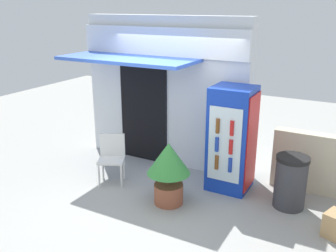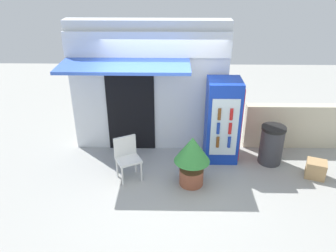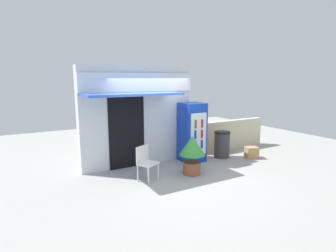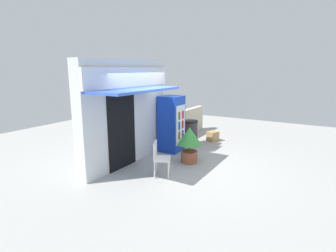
{
  "view_description": "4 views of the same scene",
  "coord_description": "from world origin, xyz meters",
  "px_view_note": "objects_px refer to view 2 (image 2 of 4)",
  "views": [
    {
      "loc": [
        3.07,
        -4.75,
        3.03
      ],
      "look_at": [
        0.23,
        0.46,
        1.08
      ],
      "focal_mm": 39.82,
      "sensor_mm": 36.0,
      "label": 1
    },
    {
      "loc": [
        0.2,
        -5.41,
        3.94
      ],
      "look_at": [
        0.09,
        0.42,
        0.99
      ],
      "focal_mm": 35.8,
      "sensor_mm": 36.0,
      "label": 2
    },
    {
      "loc": [
        -3.37,
        -5.74,
        2.51
      ],
      "look_at": [
        0.17,
        0.51,
        1.23
      ],
      "focal_mm": 28.92,
      "sensor_mm": 36.0,
      "label": 3
    },
    {
      "loc": [
        -5.92,
        -3.29,
        2.61
      ],
      "look_at": [
        0.29,
        0.45,
        1.04
      ],
      "focal_mm": 28.4,
      "sensor_mm": 36.0,
      "label": 4
    }
  ],
  "objects_px": {
    "drink_cooler": "(223,121)",
    "trash_bin": "(271,145)",
    "plastic_chair": "(127,155)",
    "cardboard_box": "(316,169)",
    "potted_plant_near_shop": "(192,156)"
  },
  "relations": [
    {
      "from": "plastic_chair",
      "to": "potted_plant_near_shop",
      "type": "distance_m",
      "value": 1.27
    },
    {
      "from": "trash_bin",
      "to": "cardboard_box",
      "type": "xyz_separation_m",
      "value": [
        0.77,
        -0.53,
        -0.25
      ]
    },
    {
      "from": "potted_plant_near_shop",
      "to": "trash_bin",
      "type": "xyz_separation_m",
      "value": [
        1.71,
        0.8,
        -0.2
      ]
    },
    {
      "from": "potted_plant_near_shop",
      "to": "drink_cooler",
      "type": "bearing_deg",
      "value": 55.38
    },
    {
      "from": "drink_cooler",
      "to": "potted_plant_near_shop",
      "type": "height_order",
      "value": "drink_cooler"
    },
    {
      "from": "drink_cooler",
      "to": "trash_bin",
      "type": "distance_m",
      "value": 1.15
    },
    {
      "from": "drink_cooler",
      "to": "potted_plant_near_shop",
      "type": "relative_size",
      "value": 1.74
    },
    {
      "from": "trash_bin",
      "to": "cardboard_box",
      "type": "distance_m",
      "value": 0.97
    },
    {
      "from": "plastic_chair",
      "to": "potted_plant_near_shop",
      "type": "height_order",
      "value": "potted_plant_near_shop"
    },
    {
      "from": "plastic_chair",
      "to": "trash_bin",
      "type": "bearing_deg",
      "value": 11.41
    },
    {
      "from": "potted_plant_near_shop",
      "to": "cardboard_box",
      "type": "height_order",
      "value": "potted_plant_near_shop"
    },
    {
      "from": "drink_cooler",
      "to": "cardboard_box",
      "type": "bearing_deg",
      "value": -21.21
    },
    {
      "from": "trash_bin",
      "to": "cardboard_box",
      "type": "relative_size",
      "value": 2.27
    },
    {
      "from": "drink_cooler",
      "to": "cardboard_box",
      "type": "height_order",
      "value": "drink_cooler"
    },
    {
      "from": "plastic_chair",
      "to": "cardboard_box",
      "type": "relative_size",
      "value": 2.34
    }
  ]
}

